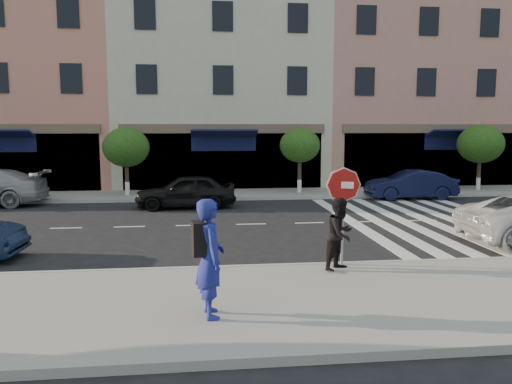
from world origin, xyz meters
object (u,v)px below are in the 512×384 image
walker (340,234)px  car_far_right (411,184)px  photographer (210,258)px  car_far_mid (185,191)px  stop_sign (343,193)px

walker → car_far_right: walker is taller
photographer → walker: photographer is taller
walker → car_far_mid: walker is taller
stop_sign → photographer: stop_sign is taller
car_far_mid → walker: bearing=17.0°
photographer → walker: bearing=-59.0°
stop_sign → photographer: size_ratio=1.13×
walker → car_far_mid: (-3.61, 9.68, -0.26)m
stop_sign → car_far_right: (6.29, 10.77, -1.12)m
walker → car_far_mid: bearing=68.2°
car_far_right → stop_sign: bearing=-28.5°
stop_sign → car_far_right: size_ratio=0.56×
photographer → car_far_mid: size_ratio=0.49×
walker → car_far_mid: size_ratio=0.40×
photographer → car_far_right: bearing=-43.4°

